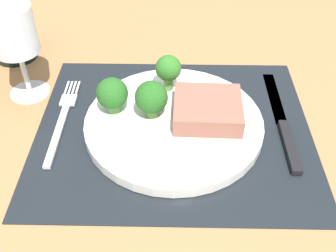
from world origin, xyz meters
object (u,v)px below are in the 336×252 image
at_px(wine_bottle, 5,6).
at_px(plate, 176,124).
at_px(fork, 65,119).
at_px(wine_glass, 17,36).
at_px(steak, 210,109).
at_px(knife, 286,125).

bearing_deg(wine_bottle, plate, -33.52).
height_order(fork, wine_bottle, wine_bottle).
bearing_deg(wine_glass, fork, -45.46).
height_order(fork, wine_glass, wine_glass).
bearing_deg(wine_glass, wine_bottle, 116.48).
bearing_deg(plate, wine_bottle, 146.48).
height_order(steak, knife, steak).
bearing_deg(knife, fork, 177.97).
relative_size(steak, wine_bottle, 0.34).
bearing_deg(plate, knife, 1.88).
relative_size(fork, knife, 0.83).
bearing_deg(fork, knife, -2.70).
distance_m(knife, wine_bottle, 0.50).
distance_m(wine_bottle, wine_glass, 0.12).
bearing_deg(steak, knife, -0.88).
distance_m(steak, knife, 0.12).
bearing_deg(wine_glass, steak, -15.18).
relative_size(knife, wine_bottle, 0.80).
height_order(steak, wine_bottle, wine_bottle).
relative_size(plate, fork, 1.35).
relative_size(fork, wine_bottle, 0.67).
bearing_deg(wine_bottle, wine_glass, -63.52).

